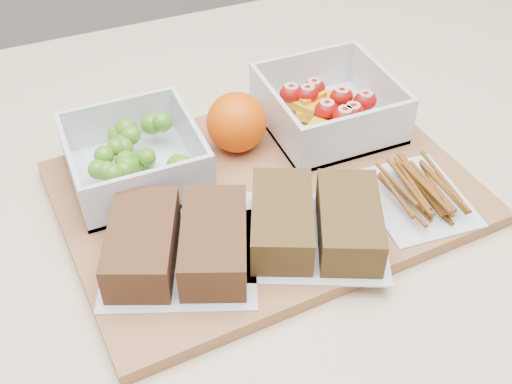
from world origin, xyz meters
TOP-DOWN VIEW (x-y plane):
  - cutting_board at (0.02, 0.01)m, footprint 0.44×0.33m
  - grape_container at (-0.10, 0.09)m, footprint 0.14×0.14m
  - fruit_container at (0.14, 0.09)m, footprint 0.14×0.14m
  - orange at (0.02, 0.09)m, footprint 0.07×0.07m
  - sandwich_bag_left at (-0.09, -0.05)m, footprint 0.18×0.17m
  - sandwich_bag_center at (0.04, -0.07)m, footprint 0.18×0.17m
  - pretzel_bag at (0.16, -0.06)m, footprint 0.11×0.13m

SIDE VIEW (x-z plane):
  - cutting_board at x=0.02m, z-range 0.90..0.92m
  - pretzel_bag at x=0.16m, z-range 0.92..0.94m
  - sandwich_bag_center at x=0.04m, z-range 0.92..0.96m
  - sandwich_bag_left at x=-0.09m, z-range 0.92..0.96m
  - fruit_container at x=0.14m, z-range 0.91..0.97m
  - grape_container at x=-0.10m, z-range 0.91..0.97m
  - orange at x=0.02m, z-range 0.92..0.98m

